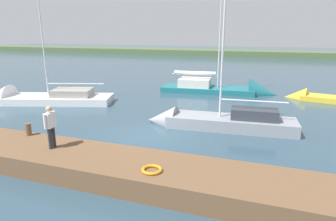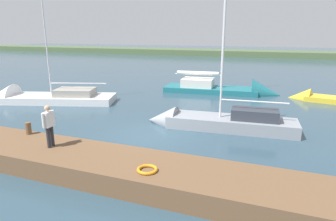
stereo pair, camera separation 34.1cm
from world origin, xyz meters
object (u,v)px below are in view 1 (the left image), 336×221
sailboat_mid_channel (333,100)px  sailboat_behind_pier (228,91)px  mooring_post_near (28,129)px  life_ring_buoy (152,170)px  sailboat_inner_slip (33,100)px  sailboat_outer_mooring (212,123)px  person_on_dock (50,124)px

sailboat_mid_channel → sailboat_behind_pier: sailboat_behind_pier is taller
mooring_post_near → life_ring_buoy: bearing=167.8°
sailboat_inner_slip → sailboat_behind_pier: bearing=-165.0°
mooring_post_near → sailboat_mid_channel: bearing=-133.4°
sailboat_behind_pier → sailboat_inner_slip: bearing=-152.3°
mooring_post_near → sailboat_inner_slip: size_ratio=0.04×
sailboat_outer_mooring → mooring_post_near: bearing=36.5°
life_ring_buoy → sailboat_behind_pier: size_ratio=0.06×
mooring_post_near → life_ring_buoy: size_ratio=0.78×
sailboat_mid_channel → sailboat_inner_slip: size_ratio=0.75×
mooring_post_near → sailboat_mid_channel: size_ratio=0.06×
mooring_post_near → sailboat_outer_mooring: (-6.69, -5.83, -0.76)m
sailboat_inner_slip → sailboat_outer_mooring: (-13.42, 1.34, 0.07)m
mooring_post_near → sailboat_outer_mooring: 8.91m
sailboat_mid_channel → sailboat_inner_slip: sailboat_inner_slip is taller
mooring_post_near → sailboat_mid_channel: (-13.90, -14.69, -0.85)m
mooring_post_near → sailboat_outer_mooring: size_ratio=0.06×
mooring_post_near → life_ring_buoy: mooring_post_near is taller
life_ring_buoy → person_on_dock: size_ratio=0.41×
life_ring_buoy → sailboat_outer_mooring: size_ratio=0.08×
sailboat_outer_mooring → sailboat_inner_slip: bearing=-10.2°
mooring_post_near → sailboat_behind_pier: bearing=-111.9°
sailboat_outer_mooring → person_on_dock: (4.79, 6.62, 1.43)m
sailboat_mid_channel → sailboat_outer_mooring: bearing=61.3°
life_ring_buoy → sailboat_mid_channel: (-7.73, -16.03, -0.64)m
sailboat_behind_pier → sailboat_outer_mooring: bearing=-91.8°
sailboat_inner_slip → sailboat_outer_mooring: bearing=156.7°
mooring_post_near → sailboat_inner_slip: bearing=-46.8°
life_ring_buoy → sailboat_inner_slip: (12.89, -8.51, -0.62)m
mooring_post_near → sailboat_behind_pier: 16.62m
sailboat_outer_mooring → life_ring_buoy: bearing=81.3°
sailboat_inner_slip → sailboat_behind_pier: size_ratio=0.99×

